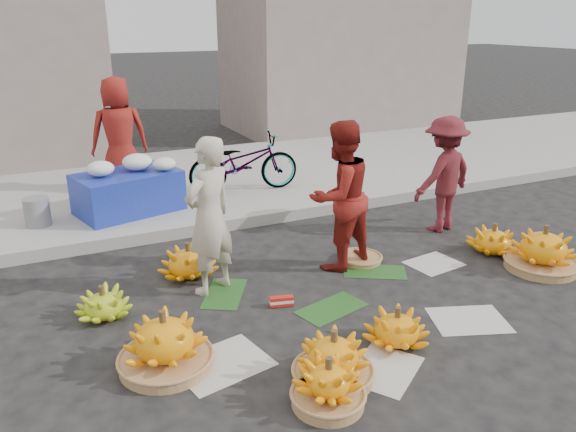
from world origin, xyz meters
name	(u,v)px	position (x,y,z in m)	size (l,w,h in m)	color
ground	(331,297)	(0.00, 0.00, 0.00)	(80.00, 80.00, 0.00)	black
curb	(247,219)	(0.00, 2.20, 0.07)	(40.00, 0.25, 0.15)	gray
sidewalk	(200,180)	(0.00, 4.30, 0.06)	(40.00, 4.00, 0.12)	gray
building_right	(341,18)	(4.50, 7.70, 2.50)	(5.00, 3.00, 5.00)	gray
newspaper_scatter	(377,338)	(0.00, -0.80, 0.00)	(3.20, 1.80, 0.00)	beige
banana_leaves	(312,290)	(-0.10, 0.20, 0.00)	(2.00, 1.00, 0.00)	#1A4918
banana_bunch_0	(165,343)	(-1.70, -0.45, 0.21)	(0.72, 0.72, 0.48)	#986B3F
banana_bunch_1	(328,386)	(-0.79, -1.37, 0.15)	(0.56, 0.56, 0.37)	#986B3F
banana_bunch_2	(333,360)	(-0.62, -1.14, 0.18)	(0.59, 0.59, 0.42)	#986B3F
banana_bunch_3	(397,328)	(0.10, -0.93, 0.14)	(0.55, 0.55, 0.33)	#FFA10C
banana_bunch_4	(543,250)	(2.34, -0.39, 0.22)	(0.87, 0.87, 0.50)	#986B3F
banana_bunch_5	(493,240)	(2.20, 0.17, 0.15)	(0.69, 0.69, 0.35)	#FFA10C
banana_bunch_6	(103,304)	(-2.02, 0.53, 0.13)	(0.59, 0.59, 0.31)	#88A918
banana_bunch_7	(189,261)	(-1.10, 1.04, 0.16)	(0.65, 0.65, 0.37)	#FFA10C
basket_spare	(360,259)	(0.71, 0.61, 0.03)	(0.46, 0.46, 0.05)	#986B3F
incense_stack	(282,301)	(-0.50, 0.04, 0.05)	(0.22, 0.07, 0.09)	red
vendor_cream	(209,217)	(-0.98, 0.63, 0.77)	(0.56, 0.37, 1.53)	beige
vendor_red	(340,196)	(0.42, 0.61, 0.79)	(0.77, 0.60, 1.58)	maroon
man_striped	(444,174)	(2.14, 1.02, 0.72)	(0.93, 0.53, 1.43)	maroon
flower_table	(129,189)	(-1.33, 3.03, 0.42)	(1.43, 1.10, 0.74)	#172796
grey_bucket	(37,212)	(-2.45, 2.98, 0.29)	(0.30, 0.30, 0.35)	slate
flower_vendor	(119,134)	(-1.22, 4.09, 0.94)	(0.81, 0.53, 1.65)	maroon
bicycle	(244,163)	(0.37, 3.27, 0.54)	(1.61, 0.56, 0.85)	gray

